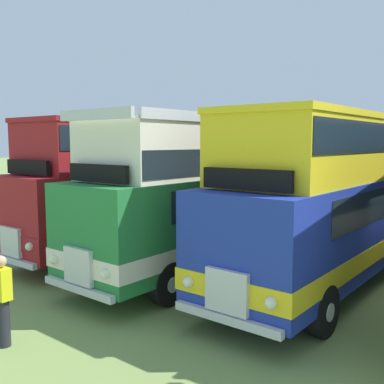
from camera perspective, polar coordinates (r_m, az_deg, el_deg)
name	(u,v)px	position (r m, az deg, el deg)	size (l,w,h in m)	color
bus_first_in_row	(139,180)	(15.89, -6.83, 1.60)	(2.80, 9.83, 4.49)	maroon
bus_second_in_row	(224,188)	(13.86, 4.11, 0.49)	(3.02, 11.05, 4.52)	#237538
bus_third_in_row	(341,191)	(12.81, 18.61, 0.18)	(3.03, 10.97, 4.49)	#1E339E
marshal_person	(2,300)	(9.13, -23.20, -12.66)	(0.36, 0.24, 1.73)	#23232D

